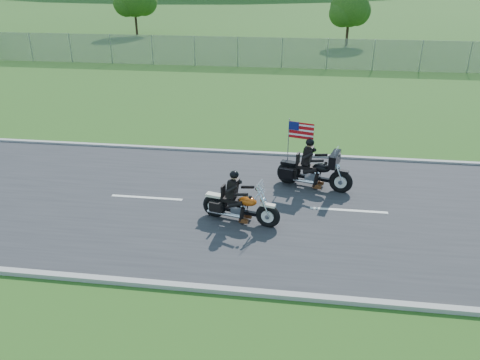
# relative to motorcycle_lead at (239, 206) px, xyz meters

# --- Properties ---
(ground) EXTENTS (420.00, 420.00, 0.00)m
(ground) POSITION_rel_motorcycle_lead_xyz_m (-0.96, 0.99, -0.48)
(ground) COLOR #254A17
(ground) RESTS_ON ground
(road) EXTENTS (120.00, 8.00, 0.04)m
(road) POSITION_rel_motorcycle_lead_xyz_m (-0.96, 0.99, -0.46)
(road) COLOR #28282B
(road) RESTS_ON ground
(curb_north) EXTENTS (120.00, 0.18, 0.12)m
(curb_north) POSITION_rel_motorcycle_lead_xyz_m (-0.96, 5.04, -0.43)
(curb_north) COLOR #9E9B93
(curb_north) RESTS_ON ground
(curb_south) EXTENTS (120.00, 0.18, 0.12)m
(curb_south) POSITION_rel_motorcycle_lead_xyz_m (-0.96, -3.06, -0.43)
(curb_south) COLOR #9E9B93
(curb_south) RESTS_ON ground
(fence) EXTENTS (60.00, 0.03, 2.00)m
(fence) POSITION_rel_motorcycle_lead_xyz_m (-5.96, 20.99, 0.52)
(fence) COLOR gray
(fence) RESTS_ON ground
(tree_fence_near) EXTENTS (3.52, 3.28, 4.75)m
(tree_fence_near) POSITION_rel_motorcycle_lead_xyz_m (5.08, 31.03, 2.49)
(tree_fence_near) COLOR #382316
(tree_fence_near) RESTS_ON ground
(motorcycle_lead) EXTENTS (2.23, 0.89, 1.52)m
(motorcycle_lead) POSITION_rel_motorcycle_lead_xyz_m (0.00, 0.00, 0.00)
(motorcycle_lead) COLOR black
(motorcycle_lead) RESTS_ON ground
(motorcycle_follow) EXTENTS (2.39, 1.08, 2.03)m
(motorcycle_follow) POSITION_rel_motorcycle_lead_xyz_m (2.03, 2.42, 0.08)
(motorcycle_follow) COLOR black
(motorcycle_follow) RESTS_ON ground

